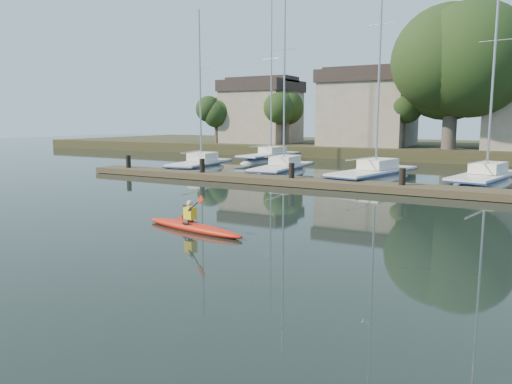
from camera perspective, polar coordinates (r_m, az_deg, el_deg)
The scene contains 9 objects.
ground at distance 14.22m, azimuth -9.34°, elevation -6.37°, with size 160.00×160.00×0.00m, color black.
kayak at distance 16.34m, azimuth -7.24°, elevation -3.80°, with size 4.33×1.37×1.37m.
dock at distance 26.39m, azimuth 9.97°, elevation 0.85°, with size 34.00×2.00×1.80m.
sailboat_0 at distance 35.32m, azimuth -6.41°, elevation 2.14°, with size 3.28×7.96×12.26m.
sailboat_1 at distance 32.61m, azimuth 3.03°, elevation 1.69°, with size 2.80×8.55×13.74m.
sailboat_2 at distance 30.21m, azimuth 13.25°, elevation 0.94°, with size 3.97×9.51×15.34m.
sailboat_3 at distance 29.82m, azimuth 24.63°, elevation 0.29°, with size 3.79×8.54×13.33m.
sailboat_5 at distance 43.42m, azimuth 1.54°, elevation 3.35°, with size 2.81×9.13×14.89m.
shore at distance 51.48m, azimuth 21.68°, elevation 7.36°, with size 90.00×25.25×12.75m.
Camera 1 is at (8.65, -10.70, 3.58)m, focal length 35.00 mm.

